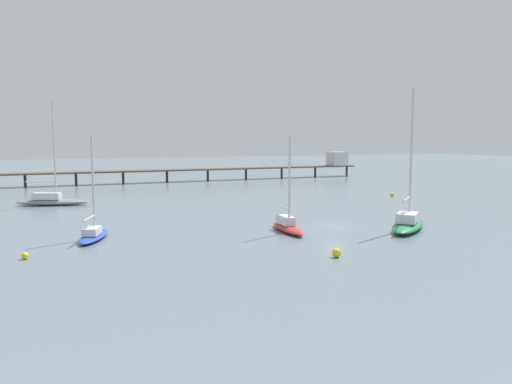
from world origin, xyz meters
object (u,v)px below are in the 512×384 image
at_px(mooring_buoy_outer, 337,253).
at_px(mooring_buoy_far, 392,194).
at_px(sailboat_red, 287,225).
at_px(pier, 245,166).
at_px(sailboat_blue, 93,233).
at_px(sailboat_gray, 51,199).
at_px(sailboat_green, 408,222).
at_px(mooring_buoy_near, 25,256).

relative_size(mooring_buoy_outer, mooring_buoy_far, 1.10).
bearing_deg(sailboat_red, mooring_buoy_far, 36.10).
distance_m(pier, sailboat_blue, 67.13).
relative_size(pier, sailboat_red, 8.98).
height_order(pier, sailboat_red, sailboat_red).
bearing_deg(sailboat_gray, pier, 38.02).
distance_m(pier, mooring_buoy_far, 40.71).
relative_size(sailboat_blue, mooring_buoy_far, 14.22).
distance_m(pier, sailboat_green, 63.69).
bearing_deg(mooring_buoy_far, pier, 103.35).
bearing_deg(mooring_buoy_near, mooring_buoy_far, 24.43).
bearing_deg(mooring_buoy_far, sailboat_red, -143.90).
height_order(sailboat_green, mooring_buoy_far, sailboat_green).
bearing_deg(mooring_buoy_outer, sailboat_red, 84.02).
bearing_deg(mooring_buoy_outer, mooring_buoy_far, 47.02).
xyz_separation_m(sailboat_green, mooring_buoy_near, (-33.96, 0.86, -0.51)).
xyz_separation_m(pier, mooring_buoy_near, (-40.98, -62.40, -2.75)).
height_order(sailboat_blue, mooring_buoy_outer, sailboat_blue).
relative_size(mooring_buoy_far, mooring_buoy_near, 1.24).
relative_size(sailboat_green, sailboat_blue, 1.51).
distance_m(sailboat_blue, mooring_buoy_far, 48.34).
bearing_deg(mooring_buoy_far, mooring_buoy_near, -155.57).
bearing_deg(mooring_buoy_outer, sailboat_gray, 116.55).
xyz_separation_m(pier, sailboat_green, (-7.01, -63.26, -2.24)).
xyz_separation_m(sailboat_gray, mooring_buoy_far, (48.74, -8.76, -0.49)).
height_order(sailboat_gray, mooring_buoy_near, sailboat_gray).
bearing_deg(sailboat_blue, sailboat_green, -12.78).
distance_m(sailboat_gray, mooring_buoy_near, 31.67).
height_order(sailboat_green, mooring_buoy_outer, sailboat_green).
height_order(sailboat_blue, mooring_buoy_far, sailboat_blue).
distance_m(sailboat_green, sailboat_gray, 45.84).
bearing_deg(sailboat_red, sailboat_gray, 125.90).
distance_m(sailboat_gray, mooring_buoy_far, 49.52).
height_order(sailboat_red, mooring_buoy_outer, sailboat_red).
relative_size(pier, mooring_buoy_outer, 116.88).
bearing_deg(sailboat_blue, sailboat_red, -9.84).
bearing_deg(sailboat_gray, sailboat_blue, -82.20).
relative_size(sailboat_red, sailboat_blue, 1.00).
distance_m(sailboat_red, mooring_buoy_outer, 10.81).
bearing_deg(sailboat_green, sailboat_red, 162.86).
height_order(sailboat_green, sailboat_gray, sailboat_gray).
bearing_deg(pier, sailboat_gray, -141.98).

